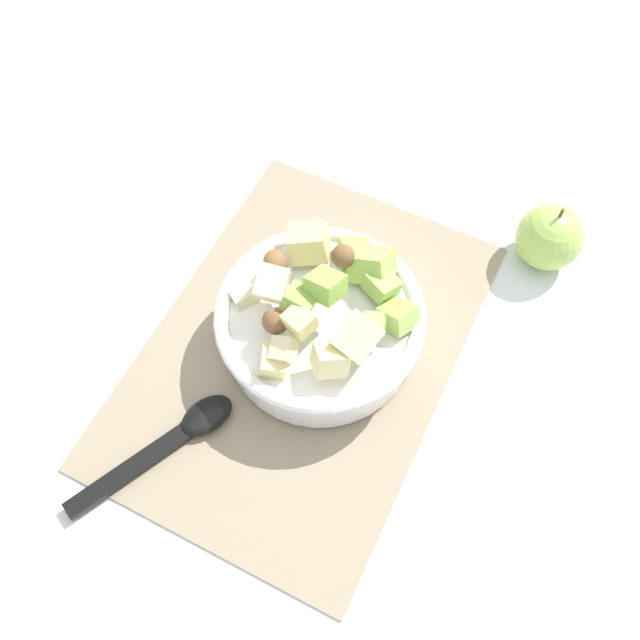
# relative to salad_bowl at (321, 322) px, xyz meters

# --- Properties ---
(ground_plane) EXTENTS (2.40, 2.40, 0.00)m
(ground_plane) POSITION_rel_salad_bowl_xyz_m (-0.02, 0.01, -0.05)
(ground_plane) COLOR silver
(placemat) EXTENTS (0.45, 0.31, 0.01)m
(placemat) POSITION_rel_salad_bowl_xyz_m (-0.02, 0.01, -0.04)
(placemat) COLOR gray
(placemat) RESTS_ON ground_plane
(salad_bowl) EXTENTS (0.21, 0.21, 0.13)m
(salad_bowl) POSITION_rel_salad_bowl_xyz_m (0.00, 0.00, 0.00)
(salad_bowl) COLOR white
(salad_bowl) RESTS_ON placemat
(serving_spoon) EXTENTS (0.18, 0.11, 0.01)m
(serving_spoon) POSITION_rel_salad_bowl_xyz_m (-0.16, 0.08, -0.04)
(serving_spoon) COLOR black
(serving_spoon) RESTS_ON placemat
(whole_apple) EXTENTS (0.08, 0.08, 0.09)m
(whole_apple) POSITION_rel_salad_bowl_xyz_m (0.22, -0.18, -0.01)
(whole_apple) COLOR #9EC656
(whole_apple) RESTS_ON ground_plane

